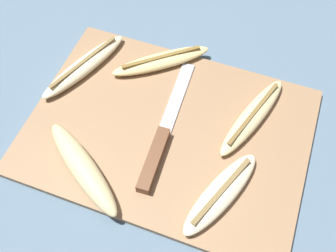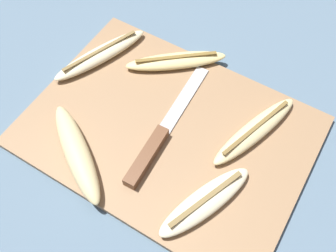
{
  "view_description": "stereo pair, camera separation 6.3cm",
  "coord_description": "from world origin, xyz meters",
  "px_view_note": "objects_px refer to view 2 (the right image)",
  "views": [
    {
      "loc": [
        0.11,
        -0.31,
        0.56
      ],
      "look_at": [
        0.0,
        0.0,
        0.02
      ],
      "focal_mm": 42.0,
      "sensor_mm": 36.0,
      "label": 1
    },
    {
      "loc": [
        0.17,
        -0.28,
        0.56
      ],
      "look_at": [
        0.0,
        0.0,
        0.02
      ],
      "focal_mm": 42.0,
      "sensor_mm": 36.0,
      "label": 2
    }
  ],
  "objects_px": {
    "banana_pale_long": "(101,55)",
    "banana_bright_far": "(205,201)",
    "banana_ripe_center": "(255,130)",
    "banana_mellow_near": "(77,152)",
    "banana_golden_short": "(176,61)",
    "knife": "(155,144)"
  },
  "relations": [
    {
      "from": "banana_pale_long",
      "to": "banana_ripe_center",
      "type": "bearing_deg",
      "value": -0.13
    },
    {
      "from": "banana_golden_short",
      "to": "banana_bright_far",
      "type": "height_order",
      "value": "banana_bright_far"
    },
    {
      "from": "banana_bright_far",
      "to": "banana_mellow_near",
      "type": "distance_m",
      "value": 0.21
    },
    {
      "from": "banana_golden_short",
      "to": "banana_bright_far",
      "type": "xyz_separation_m",
      "value": [
        0.17,
        -0.21,
        0.0
      ]
    },
    {
      "from": "knife",
      "to": "banana_bright_far",
      "type": "xyz_separation_m",
      "value": [
        0.11,
        -0.04,
        0.0
      ]
    },
    {
      "from": "banana_bright_far",
      "to": "banana_ripe_center",
      "type": "distance_m",
      "value": 0.15
    },
    {
      "from": "banana_golden_short",
      "to": "banana_ripe_center",
      "type": "distance_m",
      "value": 0.19
    },
    {
      "from": "knife",
      "to": "banana_pale_long",
      "type": "xyz_separation_m",
      "value": [
        -0.18,
        0.1,
        0.0
      ]
    },
    {
      "from": "banana_ripe_center",
      "to": "banana_mellow_near",
      "type": "distance_m",
      "value": 0.28
    },
    {
      "from": "banana_golden_short",
      "to": "banana_mellow_near",
      "type": "relative_size",
      "value": 0.93
    },
    {
      "from": "banana_mellow_near",
      "to": "banana_pale_long",
      "type": "bearing_deg",
      "value": 116.1
    },
    {
      "from": "knife",
      "to": "banana_golden_short",
      "type": "height_order",
      "value": "banana_golden_short"
    },
    {
      "from": "banana_pale_long",
      "to": "banana_mellow_near",
      "type": "distance_m",
      "value": 0.2
    },
    {
      "from": "banana_mellow_near",
      "to": "banana_ripe_center",
      "type": "bearing_deg",
      "value": 39.84
    },
    {
      "from": "banana_pale_long",
      "to": "banana_golden_short",
      "type": "distance_m",
      "value": 0.14
    },
    {
      "from": "banana_pale_long",
      "to": "banana_bright_far",
      "type": "relative_size",
      "value": 1.12
    },
    {
      "from": "banana_bright_far",
      "to": "banana_ripe_center",
      "type": "xyz_separation_m",
      "value": [
        0.01,
        0.15,
        -0.0
      ]
    },
    {
      "from": "banana_bright_far",
      "to": "banana_ripe_center",
      "type": "height_order",
      "value": "same"
    },
    {
      "from": "banana_pale_long",
      "to": "banana_golden_short",
      "type": "xyz_separation_m",
      "value": [
        0.12,
        0.06,
        -0.0
      ]
    },
    {
      "from": "knife",
      "to": "banana_ripe_center",
      "type": "bearing_deg",
      "value": 36.39
    },
    {
      "from": "knife",
      "to": "banana_pale_long",
      "type": "relative_size",
      "value": 1.37
    },
    {
      "from": "banana_ripe_center",
      "to": "banana_mellow_near",
      "type": "xyz_separation_m",
      "value": [
        -0.22,
        -0.18,
        0.01
      ]
    }
  ]
}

